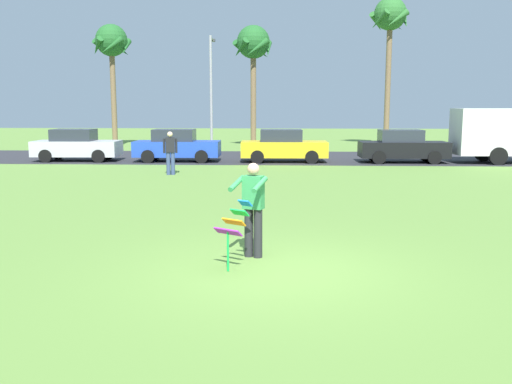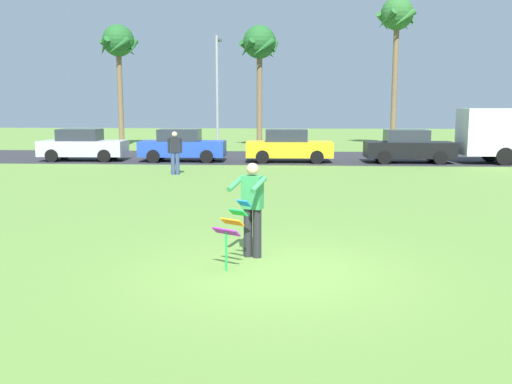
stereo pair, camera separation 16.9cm
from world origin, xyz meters
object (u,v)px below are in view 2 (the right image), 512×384
(parked_car_yellow, at_px, (289,146))
(palm_tree_centre_far, at_px, (397,21))
(streetlight_pole, at_px, (217,86))
(palm_tree_right_near, at_px, (260,47))
(kite_held, at_px, (232,224))
(parked_car_silver, at_px, (83,145))
(palm_tree_left_near, at_px, (118,46))
(person_walker_near, at_px, (175,152))
(parked_car_blue, at_px, (182,146))
(parked_car_black, at_px, (408,147))
(person_kite_flyer, at_px, (252,206))

(parked_car_yellow, xyz_separation_m, palm_tree_centre_far, (6.88, 10.41, 7.41))
(palm_tree_centre_far, relative_size, streetlight_pole, 1.39)
(palm_tree_right_near, distance_m, palm_tree_centre_far, 9.10)
(kite_held, xyz_separation_m, parked_car_silver, (-9.51, 18.33, -0.00))
(palm_tree_left_near, height_order, streetlight_pole, palm_tree_left_near)
(kite_held, height_order, person_walker_near, person_walker_near)
(parked_car_yellow, bearing_deg, person_walker_near, -130.09)
(kite_held, xyz_separation_m, palm_tree_centre_far, (7.72, 28.74, 7.41))
(palm_tree_centre_far, xyz_separation_m, streetlight_pole, (-11.37, -2.82, -4.19))
(parked_car_blue, relative_size, parked_car_yellow, 1.00)
(kite_held, distance_m, parked_car_silver, 20.65)
(parked_car_silver, xyz_separation_m, palm_tree_centre_far, (17.23, 10.41, 7.41))
(palm_tree_centre_far, height_order, streetlight_pole, palm_tree_centre_far)
(parked_car_blue, bearing_deg, person_walker_near, -81.84)
(kite_held, distance_m, palm_tree_centre_far, 30.66)
(parked_car_black, bearing_deg, palm_tree_right_near, 130.56)
(streetlight_pole, relative_size, person_walker_near, 4.05)
(parked_car_silver, bearing_deg, parked_car_black, 0.00)
(palm_tree_right_near, bearing_deg, parked_car_black, -49.44)
(person_kite_flyer, xyz_separation_m, parked_car_blue, (-4.73, 17.56, -0.18))
(parked_car_silver, distance_m, palm_tree_centre_far, 21.45)
(kite_held, distance_m, palm_tree_right_near, 28.00)
(palm_tree_centre_far, bearing_deg, person_walker_near, -125.84)
(parked_car_silver, xyz_separation_m, person_walker_near, (5.83, -5.37, 0.16))
(parked_car_black, height_order, palm_tree_left_near, palm_tree_left_near)
(palm_tree_left_near, bearing_deg, parked_car_blue, -58.60)
(person_kite_flyer, bearing_deg, palm_tree_right_near, 93.01)
(palm_tree_centre_far, relative_size, person_walker_near, 5.61)
(parked_car_blue, bearing_deg, person_kite_flyer, -74.91)
(person_walker_near, bearing_deg, palm_tree_left_near, 114.12)
(parked_car_yellow, relative_size, streetlight_pole, 0.61)
(parked_car_blue, height_order, palm_tree_centre_far, palm_tree_centre_far)
(palm_tree_centre_far, bearing_deg, parked_car_silver, -148.86)
(person_kite_flyer, bearing_deg, parked_car_silver, 119.14)
(palm_tree_left_near, height_order, palm_tree_right_near, palm_tree_left_near)
(parked_car_black, xyz_separation_m, streetlight_pole, (-10.30, 7.59, 3.22))
(parked_car_blue, height_order, palm_tree_right_near, palm_tree_right_near)
(parked_car_blue, relative_size, palm_tree_right_near, 0.54)
(parked_car_black, bearing_deg, palm_tree_left_near, 149.73)
(person_walker_near, bearing_deg, palm_tree_right_near, 79.93)
(parked_car_blue, relative_size, palm_tree_left_near, 0.52)
(parked_car_blue, xyz_separation_m, palm_tree_centre_far, (12.17, 10.41, 7.41))
(person_kite_flyer, height_order, parked_car_blue, person_kite_flyer)
(palm_tree_left_near, relative_size, person_walker_near, 4.68)
(person_kite_flyer, height_order, kite_held, person_kite_flyer)
(palm_tree_centre_far, bearing_deg, parked_car_black, -95.92)
(palm_tree_left_near, bearing_deg, person_walker_near, -65.88)
(person_kite_flyer, xyz_separation_m, person_walker_near, (-3.96, 12.19, -0.02))
(parked_car_black, distance_m, palm_tree_centre_far, 12.82)
(parked_car_yellow, bearing_deg, kite_held, -92.63)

